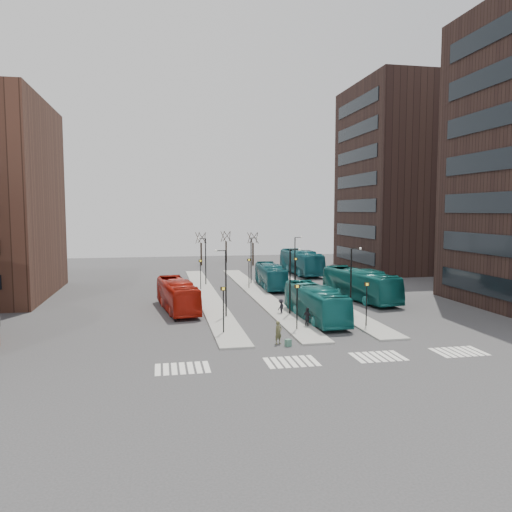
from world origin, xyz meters
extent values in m
plane|color=#313134|center=(0.00, 0.00, 0.00)|extent=(160.00, 160.00, 0.00)
cube|color=gray|center=(-4.00, 30.00, 0.07)|extent=(2.50, 45.00, 0.15)
cube|color=gray|center=(2.00, 30.00, 0.07)|extent=(2.50, 45.00, 0.15)
cube|color=gray|center=(8.00, 30.00, 0.07)|extent=(2.50, 45.00, 0.15)
cube|color=navy|center=(-0.28, 7.61, 0.26)|extent=(0.51, 0.47, 0.52)
imported|color=#B01A0D|center=(-7.64, 22.31, 1.51)|extent=(4.01, 11.06, 3.01)
imported|color=#146564|center=(4.36, 15.73, 1.54)|extent=(2.94, 11.10, 3.07)
imported|color=#12545D|center=(4.49, 34.60, 1.49)|extent=(3.05, 10.84, 2.99)
imported|color=#125A58|center=(12.17, 24.25, 1.70)|extent=(4.71, 12.47, 3.39)
imported|color=#145965|center=(12.10, 47.04, 1.83)|extent=(3.57, 13.27, 3.67)
imported|color=brown|center=(-0.82, 8.39, 0.85)|extent=(0.74, 0.65, 1.70)
imported|color=black|center=(-7.92, 17.47, 0.78)|extent=(0.93, 0.84, 1.56)
imported|color=black|center=(2.75, 12.84, 0.85)|extent=(0.79, 1.08, 1.70)
imported|color=black|center=(1.86, 18.47, 0.73)|extent=(1.03, 1.07, 1.46)
cube|color=silver|center=(-9.50, 4.00, 0.01)|extent=(0.35, 2.40, 0.01)
cube|color=silver|center=(-9.00, 4.00, 0.01)|extent=(0.35, 2.40, 0.01)
cube|color=silver|center=(-8.50, 4.00, 0.01)|extent=(0.35, 2.40, 0.01)
cube|color=silver|center=(-8.00, 4.00, 0.01)|extent=(0.35, 2.40, 0.01)
cube|color=silver|center=(-7.50, 4.00, 0.01)|extent=(0.35, 2.40, 0.01)
cube|color=silver|center=(-7.00, 4.00, 0.01)|extent=(0.35, 2.40, 0.01)
cube|color=silver|center=(-6.50, 4.00, 0.01)|extent=(0.35, 2.40, 0.01)
cube|color=silver|center=(-2.50, 4.00, 0.01)|extent=(0.35, 2.40, 0.01)
cube|color=silver|center=(-2.00, 4.00, 0.01)|extent=(0.35, 2.40, 0.01)
cube|color=silver|center=(-1.50, 4.00, 0.01)|extent=(0.35, 2.40, 0.01)
cube|color=silver|center=(-1.00, 4.00, 0.01)|extent=(0.35, 2.40, 0.01)
cube|color=silver|center=(-0.50, 4.00, 0.01)|extent=(0.35, 2.40, 0.01)
cube|color=silver|center=(0.00, 4.00, 0.01)|extent=(0.35, 2.40, 0.01)
cube|color=silver|center=(0.50, 4.00, 0.01)|extent=(0.35, 2.40, 0.01)
cube|color=silver|center=(3.50, 4.00, 0.01)|extent=(0.35, 2.40, 0.01)
cube|color=silver|center=(4.00, 4.00, 0.01)|extent=(0.35, 2.40, 0.01)
cube|color=silver|center=(4.50, 4.00, 0.01)|extent=(0.35, 2.40, 0.01)
cube|color=silver|center=(5.00, 4.00, 0.01)|extent=(0.35, 2.40, 0.01)
cube|color=silver|center=(5.50, 4.00, 0.01)|extent=(0.35, 2.40, 0.01)
cube|color=silver|center=(6.00, 4.00, 0.01)|extent=(0.35, 2.40, 0.01)
cube|color=silver|center=(6.50, 4.00, 0.01)|extent=(0.35, 2.40, 0.01)
cube|color=silver|center=(9.50, 4.00, 0.01)|extent=(0.35, 2.40, 0.01)
cube|color=silver|center=(10.00, 4.00, 0.01)|extent=(0.35, 2.40, 0.01)
cube|color=silver|center=(10.50, 4.00, 0.01)|extent=(0.35, 2.40, 0.01)
cube|color=silver|center=(11.00, 4.00, 0.01)|extent=(0.35, 2.40, 0.01)
cube|color=silver|center=(11.50, 4.00, 0.01)|extent=(0.35, 2.40, 0.01)
cube|color=silver|center=(12.00, 4.00, 0.01)|extent=(0.35, 2.40, 0.01)
cube|color=silver|center=(12.50, 4.00, 0.01)|extent=(0.35, 2.40, 0.01)
cube|color=black|center=(21.94, 16.00, 2.50)|extent=(0.12, 16.00, 2.00)
cube|color=black|center=(21.94, 16.00, 6.50)|extent=(0.12, 16.00, 2.00)
cube|color=black|center=(21.94, 16.00, 10.50)|extent=(0.12, 16.00, 2.00)
cube|color=black|center=(21.94, 16.00, 14.50)|extent=(0.12, 16.00, 2.00)
cube|color=black|center=(21.94, 16.00, 18.50)|extent=(0.12, 16.00, 2.00)
cube|color=black|center=(21.94, 16.00, 22.50)|extent=(0.12, 16.00, 2.00)
cube|color=black|center=(21.94, 16.00, 26.50)|extent=(0.12, 16.00, 2.00)
cube|color=black|center=(32.00, 50.00, 15.00)|extent=(20.00, 20.00, 30.00)
cube|color=black|center=(21.94, 50.00, 2.50)|extent=(0.12, 16.00, 2.00)
cube|color=black|center=(21.94, 50.00, 6.50)|extent=(0.12, 16.00, 2.00)
cube|color=black|center=(21.94, 50.00, 10.50)|extent=(0.12, 16.00, 2.00)
cube|color=black|center=(21.94, 50.00, 14.50)|extent=(0.12, 16.00, 2.00)
cube|color=black|center=(21.94, 50.00, 18.50)|extent=(0.12, 16.00, 2.00)
cube|color=black|center=(21.94, 50.00, 22.50)|extent=(0.12, 16.00, 2.00)
cube|color=black|center=(21.94, 50.00, 26.50)|extent=(0.12, 16.00, 2.00)
cylinder|color=black|center=(-4.40, 12.00, 1.90)|extent=(0.10, 0.10, 3.50)
cube|color=black|center=(-4.40, 12.00, 3.65)|extent=(0.45, 0.10, 0.30)
cube|color=yellow|center=(-4.40, 11.94, 3.65)|extent=(0.20, 0.02, 0.20)
cylinder|color=black|center=(-4.40, 34.00, 1.90)|extent=(0.10, 0.10, 3.50)
cube|color=black|center=(-4.40, 34.00, 3.65)|extent=(0.45, 0.10, 0.30)
cube|color=yellow|center=(-4.40, 33.94, 3.65)|extent=(0.20, 0.02, 0.20)
cylinder|color=black|center=(1.60, 12.00, 1.90)|extent=(0.10, 0.10, 3.50)
cube|color=black|center=(1.60, 12.00, 3.65)|extent=(0.45, 0.10, 0.30)
cube|color=yellow|center=(1.60, 11.94, 3.65)|extent=(0.20, 0.02, 0.20)
cylinder|color=black|center=(1.60, 34.00, 1.90)|extent=(0.10, 0.10, 3.50)
cube|color=black|center=(1.60, 34.00, 3.65)|extent=(0.45, 0.10, 0.30)
cube|color=yellow|center=(1.60, 33.94, 3.65)|extent=(0.20, 0.02, 0.20)
cylinder|color=black|center=(7.60, 12.00, 1.90)|extent=(0.10, 0.10, 3.50)
cube|color=black|center=(7.60, 12.00, 3.65)|extent=(0.45, 0.10, 0.30)
cube|color=yellow|center=(7.60, 11.94, 3.65)|extent=(0.20, 0.02, 0.20)
cylinder|color=black|center=(7.60, 34.00, 1.90)|extent=(0.10, 0.10, 3.50)
cube|color=black|center=(7.60, 34.00, 3.65)|extent=(0.45, 0.10, 0.30)
cube|color=yellow|center=(7.60, 33.94, 3.65)|extent=(0.20, 0.02, 0.20)
cylinder|color=black|center=(-3.40, 18.00, 3.15)|extent=(0.14, 0.14, 6.00)
cylinder|color=black|center=(-3.85, 18.00, 6.15)|extent=(0.90, 0.08, 0.08)
sphere|color=silver|center=(-4.30, 18.00, 6.15)|extent=(0.24, 0.24, 0.24)
cylinder|color=black|center=(-3.40, 38.00, 3.15)|extent=(0.14, 0.14, 6.00)
cylinder|color=black|center=(-3.85, 38.00, 6.15)|extent=(0.90, 0.08, 0.08)
sphere|color=silver|center=(-4.30, 38.00, 6.15)|extent=(0.24, 0.24, 0.24)
cylinder|color=black|center=(2.60, 18.00, 3.15)|extent=(0.14, 0.14, 6.00)
cylinder|color=black|center=(3.05, 18.00, 6.15)|extent=(0.90, 0.08, 0.08)
sphere|color=silver|center=(3.50, 18.00, 6.15)|extent=(0.24, 0.24, 0.24)
cylinder|color=black|center=(2.60, 38.00, 3.15)|extent=(0.14, 0.14, 6.00)
cylinder|color=black|center=(3.05, 38.00, 6.15)|extent=(0.90, 0.08, 0.08)
sphere|color=silver|center=(3.50, 38.00, 6.15)|extent=(0.24, 0.24, 0.24)
cylinder|color=black|center=(8.60, 18.00, 3.15)|extent=(0.14, 0.14, 6.00)
cylinder|color=black|center=(9.05, 18.00, 6.15)|extent=(0.90, 0.08, 0.08)
sphere|color=silver|center=(9.50, 18.00, 6.15)|extent=(0.24, 0.24, 0.24)
cylinder|color=black|center=(8.60, 38.00, 3.15)|extent=(0.14, 0.14, 6.00)
cylinder|color=black|center=(9.05, 38.00, 6.15)|extent=(0.90, 0.08, 0.08)
sphere|color=silver|center=(9.50, 38.00, 6.15)|extent=(0.24, 0.24, 0.24)
cylinder|color=black|center=(-2.00, 62.00, 2.00)|extent=(0.30, 0.30, 4.00)
cylinder|color=black|center=(-1.30, 62.00, 4.90)|extent=(0.10, 1.56, 1.95)
cylinder|color=black|center=(-1.78, 62.67, 4.90)|extent=(1.48, 0.59, 1.97)
cylinder|color=black|center=(-2.57, 62.41, 4.90)|extent=(0.90, 1.31, 1.99)
cylinder|color=black|center=(-2.57, 61.59, 4.90)|extent=(0.89, 1.31, 1.99)
cylinder|color=black|center=(-1.79, 61.33, 4.90)|extent=(1.48, 0.58, 1.97)
cylinder|color=black|center=(3.00, 66.00, 2.00)|extent=(0.30, 0.30, 4.00)
cylinder|color=black|center=(3.70, 66.00, 4.90)|extent=(0.10, 1.56, 1.95)
cylinder|color=black|center=(3.22, 66.67, 4.90)|extent=(1.48, 0.59, 1.97)
cylinder|color=black|center=(2.43, 66.41, 4.90)|extent=(0.90, 1.31, 1.99)
cylinder|color=black|center=(2.43, 65.59, 4.90)|extent=(0.89, 1.31, 1.99)
cylinder|color=black|center=(3.21, 65.33, 4.90)|extent=(1.48, 0.58, 1.97)
cylinder|color=black|center=(7.00, 60.00, 2.00)|extent=(0.30, 0.30, 4.00)
cylinder|color=black|center=(7.70, 60.00, 4.90)|extent=(0.10, 1.56, 1.95)
cylinder|color=black|center=(7.22, 60.67, 4.90)|extent=(1.48, 0.59, 1.97)
cylinder|color=black|center=(6.43, 60.41, 4.90)|extent=(0.90, 1.31, 1.99)
cylinder|color=black|center=(6.43, 59.59, 4.90)|extent=(0.89, 1.31, 1.99)
cylinder|color=black|center=(7.21, 59.33, 4.90)|extent=(1.48, 0.58, 1.97)
camera|label=1|loc=(-9.26, -26.47, 9.78)|focal=35.00mm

